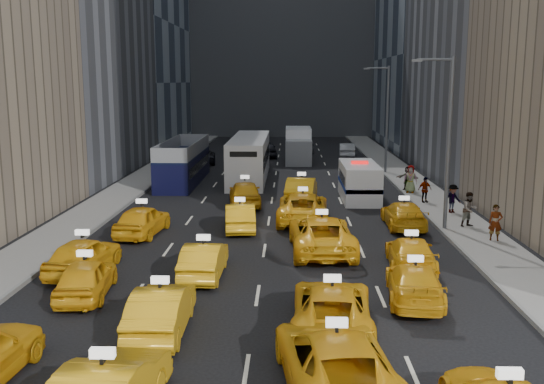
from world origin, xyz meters
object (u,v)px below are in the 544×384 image
(double_decker, at_px, (183,162))
(city_bus, at_px, (250,158))
(taxi_2, at_px, (336,361))
(box_truck, at_px, (298,145))
(pedestrian_0, at_px, (495,223))
(nypd_van, at_px, (359,182))

(double_decker, relative_size, city_bus, 0.87)
(taxi_2, xyz_separation_m, double_decker, (-9.36, 31.79, 0.79))
(city_bus, bearing_deg, box_truck, 68.98)
(double_decker, bearing_deg, pedestrian_0, -39.09)
(box_truck, height_order, pedestrian_0, box_truck)
(taxi_2, distance_m, box_truck, 44.31)
(taxi_2, relative_size, pedestrian_0, 3.31)
(city_bus, relative_size, box_truck, 1.77)
(taxi_2, height_order, double_decker, double_decker)
(double_decker, relative_size, box_truck, 1.53)
(taxi_2, xyz_separation_m, nypd_van, (3.43, 25.39, 0.35))
(box_truck, relative_size, pedestrian_0, 4.17)
(taxi_2, relative_size, double_decker, 0.52)
(city_bus, distance_m, pedestrian_0, 23.35)
(taxi_2, relative_size, nypd_van, 0.94)
(nypd_van, height_order, box_truck, box_truck)
(taxi_2, distance_m, city_bus, 34.04)
(city_bus, bearing_deg, pedestrian_0, -55.84)
(taxi_2, bearing_deg, pedestrian_0, -127.83)
(double_decker, xyz_separation_m, pedestrian_0, (18.10, -17.34, -0.57))
(taxi_2, bearing_deg, nypd_van, -104.34)
(taxi_2, xyz_separation_m, pedestrian_0, (8.74, 14.45, 0.22))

